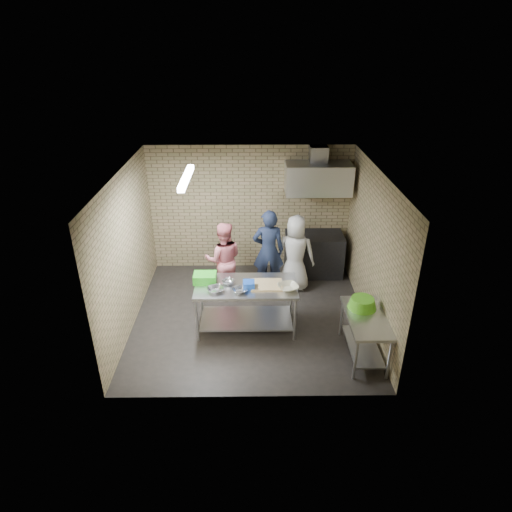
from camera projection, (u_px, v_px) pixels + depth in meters
The scene contains 26 objects.
floor at pixel (251, 316), 8.11m from camera, with size 4.20×4.20×0.00m, color black.
ceiling at pixel (250, 174), 6.89m from camera, with size 4.20×4.20×0.00m, color black.
back_wall at pixel (250, 209), 9.28m from camera, with size 4.20×0.06×2.70m, color #99845F.
front_wall at pixel (250, 319), 5.71m from camera, with size 4.20×0.06×2.70m, color #99845F.
left_wall at pixel (127, 252), 7.47m from camera, with size 0.06×4.00×2.70m, color #99845F.
right_wall at pixel (373, 250), 7.52m from camera, with size 0.06×4.00×2.70m, color #99845F.
prep_table at pixel (246, 306), 7.63m from camera, with size 1.72×0.86×0.86m, color #BABBC1.
side_counter at pixel (364, 336), 6.98m from camera, with size 0.60×1.20×0.75m, color silver.
stove at pixel (314, 254), 9.39m from camera, with size 1.20×0.70×0.90m, color black.
range_hood at pixel (318, 179), 8.69m from camera, with size 1.30×0.60×0.60m, color silver.
hood_duct at pixel (319, 154), 8.62m from camera, with size 0.35×0.30×0.30m, color #A5A8AD.
wall_shelf at pixel (331, 184), 8.94m from camera, with size 0.80×0.20×0.04m, color #3F2B19.
fluorescent_fixture at pixel (186, 178), 6.90m from camera, with size 0.10×1.25×0.08m, color white.
green_crate at pixel (205, 278), 7.50m from camera, with size 0.38×0.29×0.15m, color green.
blue_tub at pixel (249, 285), 7.32m from camera, with size 0.19×0.19×0.12m, color #1849B7.
cutting_board at pixel (267, 285), 7.42m from camera, with size 0.53×0.40×0.03m, color tan.
mixing_bowl_a at pixel (215, 290), 7.24m from camera, with size 0.27×0.27×0.07m, color #B5B6BC.
mixing_bowl_b at pixel (228, 282), 7.46m from camera, with size 0.21×0.21×0.06m, color #B6B9BD.
mixing_bowl_c at pixel (240, 290), 7.22m from camera, with size 0.25×0.25×0.06m, color silver.
ceramic_bowl at pixel (288, 287), 7.29m from camera, with size 0.33×0.33×0.08m, color beige.
green_basin at pixel (362, 303), 6.99m from camera, with size 0.46×0.46×0.17m, color #59C626, non-canonical shape.
bottle_red at pixel (319, 179), 8.89m from camera, with size 0.07×0.07×0.18m, color #B22619.
bottle_green at pixel (339, 180), 8.90m from camera, with size 0.06×0.06×0.15m, color green.
man_navy at pixel (268, 251), 8.62m from camera, with size 0.62×0.41×1.70m, color #161B37.
woman_pink at pixel (224, 260), 8.49m from camera, with size 0.74×0.58×1.52m, color #DE7581.
woman_white at pixel (295, 253), 8.69m from camera, with size 0.76×0.50×1.56m, color silver.
Camera 1 is at (0.02, -6.72, 4.67)m, focal length 30.88 mm.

